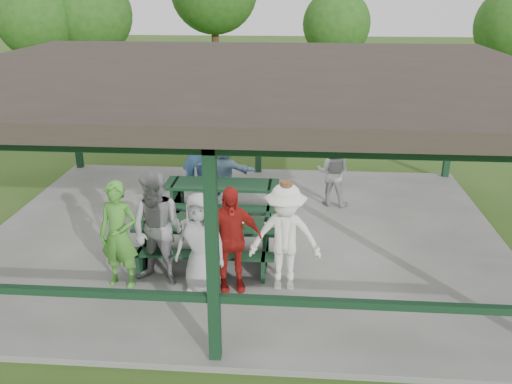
# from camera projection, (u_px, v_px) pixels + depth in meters

# --- Properties ---
(ground) EXTENTS (90.00, 90.00, 0.00)m
(ground) POSITION_uv_depth(u_px,v_px,m) (244.00, 238.00, 10.72)
(ground) COLOR #315019
(ground) RESTS_ON ground
(concrete_slab) EXTENTS (10.00, 8.00, 0.10)m
(concrete_slab) POSITION_uv_depth(u_px,v_px,m) (244.00, 236.00, 10.70)
(concrete_slab) COLOR #63635E
(concrete_slab) RESTS_ON ground
(pavilion_structure) EXTENTS (10.60, 8.60, 3.24)m
(pavilion_structure) POSITION_uv_depth(u_px,v_px,m) (243.00, 77.00, 9.58)
(pavilion_structure) COLOR black
(pavilion_structure) RESTS_ON concrete_slab
(picnic_table_near) EXTENTS (2.44, 1.39, 0.75)m
(picnic_table_near) POSITION_uv_depth(u_px,v_px,m) (206.00, 237.00, 9.43)
(picnic_table_near) COLOR black
(picnic_table_near) RESTS_ON concrete_slab
(picnic_table_far) EXTENTS (2.34, 1.39, 0.75)m
(picnic_table_far) POSITION_uv_depth(u_px,v_px,m) (222.00, 196.00, 11.30)
(picnic_table_far) COLOR black
(picnic_table_far) RESTS_ON concrete_slab
(table_setting) EXTENTS (2.30, 0.45, 0.10)m
(table_setting) POSITION_uv_depth(u_px,v_px,m) (208.00, 221.00, 9.34)
(table_setting) COLOR white
(table_setting) RESTS_ON picnic_table_near
(contestant_green) EXTENTS (0.71, 0.53, 1.78)m
(contestant_green) POSITION_uv_depth(u_px,v_px,m) (119.00, 235.00, 8.56)
(contestant_green) COLOR #438C2C
(contestant_green) RESTS_ON concrete_slab
(contestant_grey_left) EXTENTS (1.08, 0.94, 1.90)m
(contestant_grey_left) POSITION_uv_depth(u_px,v_px,m) (158.00, 230.00, 8.60)
(contestant_grey_left) COLOR gray
(contestant_grey_left) RESTS_ON concrete_slab
(contestant_grey_mid) EXTENTS (0.89, 0.66, 1.65)m
(contestant_grey_mid) POSITION_uv_depth(u_px,v_px,m) (201.00, 243.00, 8.43)
(contestant_grey_mid) COLOR #9A999C
(contestant_grey_mid) RESTS_ON concrete_slab
(contestant_red) EXTENTS (1.10, 0.70, 1.75)m
(contestant_red) POSITION_uv_depth(u_px,v_px,m) (230.00, 239.00, 8.45)
(contestant_red) COLOR maroon
(contestant_red) RESTS_ON concrete_slab
(contestant_white_fedora) EXTENTS (1.15, 0.67, 1.82)m
(contestant_white_fedora) POSITION_uv_depth(u_px,v_px,m) (285.00, 237.00, 8.49)
(contestant_white_fedora) COLOR white
(contestant_white_fedora) RESTS_ON concrete_slab
(spectator_lblue) EXTENTS (1.45, 0.76, 1.50)m
(spectator_lblue) POSITION_uv_depth(u_px,v_px,m) (224.00, 172.00, 11.88)
(spectator_lblue) COLOR #7BA0BF
(spectator_lblue) RESTS_ON concrete_slab
(spectator_blue) EXTENTS (0.67, 0.50, 1.68)m
(spectator_blue) POSITION_uv_depth(u_px,v_px,m) (195.00, 156.00, 12.66)
(spectator_blue) COLOR #3C679D
(spectator_blue) RESTS_ON concrete_slab
(spectator_grey) EXTENTS (0.85, 0.73, 1.50)m
(spectator_grey) POSITION_uv_depth(u_px,v_px,m) (333.00, 172.00, 11.84)
(spectator_grey) COLOR #99999C
(spectator_grey) RESTS_ON concrete_slab
(pickup_truck) EXTENTS (5.58, 2.64, 1.54)m
(pickup_truck) POSITION_uv_depth(u_px,v_px,m) (303.00, 103.00, 19.18)
(pickup_truck) COLOR silver
(pickup_truck) RESTS_ON ground
(farm_trailer) EXTENTS (3.59, 1.84, 1.24)m
(farm_trailer) POSITION_uv_depth(u_px,v_px,m) (181.00, 117.00, 17.76)
(farm_trailer) COLOR navy
(farm_trailer) RESTS_ON ground
(tree_far_left) EXTENTS (3.33, 3.33, 5.21)m
(tree_far_left) POSITION_uv_depth(u_px,v_px,m) (91.00, 15.00, 22.10)
(tree_far_left) COLOR #362315
(tree_far_left) RESTS_ON ground
(tree_mid) EXTENTS (2.91, 2.91, 4.55)m
(tree_mid) POSITION_uv_depth(u_px,v_px,m) (337.00, 24.00, 23.35)
(tree_mid) COLOR #362315
(tree_mid) RESTS_ON ground
(tree_edge_left) EXTENTS (3.24, 3.24, 5.06)m
(tree_edge_left) POSITION_uv_depth(u_px,v_px,m) (38.00, 19.00, 21.41)
(tree_edge_left) COLOR #362315
(tree_edge_left) RESTS_ON ground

